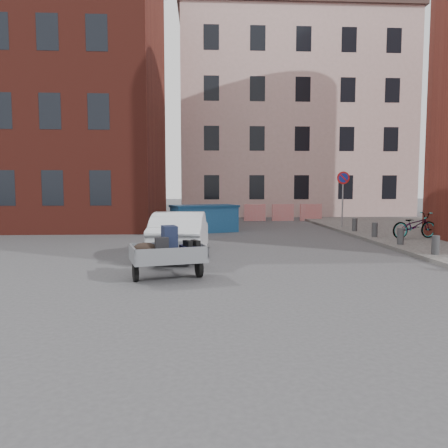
{
  "coord_description": "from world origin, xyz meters",
  "views": [
    {
      "loc": [
        -0.75,
        -10.88,
        2.09
      ],
      "look_at": [
        -0.14,
        0.41,
        1.1
      ],
      "focal_mm": 35.0,
      "sensor_mm": 36.0,
      "label": 1
    }
  ],
  "objects": [
    {
      "name": "dumpster",
      "position": [
        -0.58,
        8.94,
        0.62
      ],
      "size": [
        3.25,
        2.37,
        1.22
      ],
      "rotation": [
        0.0,
        0.0,
        0.33
      ],
      "color": "#1C5185",
      "rests_on": "ground"
    },
    {
      "name": "building_pink",
      "position": [
        6.0,
        22.0,
        7.0
      ],
      "size": [
        16.0,
        8.0,
        14.0
      ],
      "primitive_type": "cube",
      "color": "#BF9B93",
      "rests_on": "ground"
    },
    {
      "name": "barriers",
      "position": [
        4.2,
        15.0,
        0.5
      ],
      "size": [
        4.7,
        0.18,
        1.0
      ],
      "color": "red",
      "rests_on": "ground"
    },
    {
      "name": "bicycle",
      "position": [
        7.28,
        5.01,
        0.61
      ],
      "size": [
        1.96,
        1.03,
        0.98
      ],
      "primitive_type": "imported",
      "rotation": [
        0.0,
        0.0,
        1.78
      ],
      "color": "black",
      "rests_on": "sidewalk"
    },
    {
      "name": "building_brick",
      "position": [
        -9.0,
        13.0,
        7.0
      ],
      "size": [
        12.0,
        10.0,
        14.0
      ],
      "primitive_type": "cube",
      "color": "#591E16",
      "rests_on": "ground"
    },
    {
      "name": "no_parking_sign",
      "position": [
        6.0,
        9.48,
        2.01
      ],
      "size": [
        0.6,
        0.09,
        2.65
      ],
      "color": "gray",
      "rests_on": "sidewalk"
    },
    {
      "name": "ground",
      "position": [
        0.0,
        0.0,
        0.0
      ],
      "size": [
        120.0,
        120.0,
        0.0
      ],
      "primitive_type": "plane",
      "color": "#38383A",
      "rests_on": "ground"
    },
    {
      "name": "silver_car",
      "position": [
        -1.33,
        1.98,
        0.67
      ],
      "size": [
        1.68,
        4.16,
        1.34
      ],
      "primitive_type": "imported",
      "rotation": [
        0.0,
        0.0,
        3.08
      ],
      "color": "#B9BDC2",
      "rests_on": "ground"
    },
    {
      "name": "trailer",
      "position": [
        -1.49,
        -1.2,
        0.61
      ],
      "size": [
        1.83,
        1.96,
        1.2
      ],
      "rotation": [
        0.0,
        0.0,
        0.27
      ],
      "color": "black",
      "rests_on": "ground"
    },
    {
      "name": "bollards",
      "position": [
        6.0,
        3.4,
        0.4
      ],
      "size": [
        0.22,
        9.02,
        0.55
      ],
      "color": "#3A3A3D",
      "rests_on": "sidewalk"
    }
  ]
}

